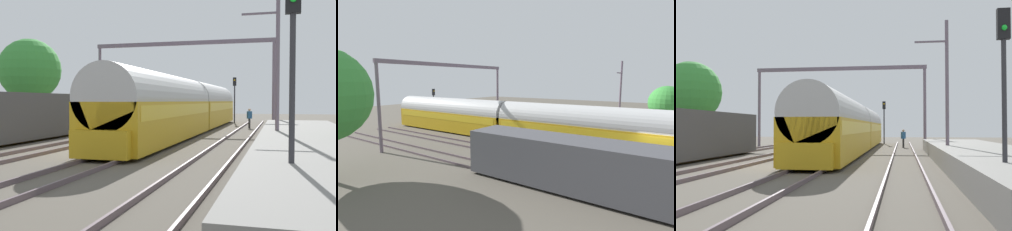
% 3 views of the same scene
% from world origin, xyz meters
% --- Properties ---
extents(ground, '(120.00, 120.00, 0.00)m').
position_xyz_m(ground, '(0.00, 0.00, 0.00)').
color(ground, '#575147').
extents(track_west, '(1.51, 60.00, 0.16)m').
position_xyz_m(track_west, '(-2.07, 0.00, 0.08)').
color(track_west, '#625259').
rests_on(track_west, ground).
extents(track_east, '(1.51, 60.00, 0.16)m').
position_xyz_m(track_east, '(2.07, 0.00, 0.08)').
color(track_east, '#625259').
rests_on(track_east, ground).
extents(track_far_east, '(1.52, 60.00, 0.16)m').
position_xyz_m(track_far_east, '(6.20, 0.00, 0.08)').
color(track_far_east, '#625259').
rests_on(track_far_east, ground).
extents(platform, '(4.40, 28.00, 0.90)m').
position_xyz_m(platform, '(10.02, 2.00, 0.45)').
color(platform, gray).
rests_on(platform, ground).
extents(passenger_train, '(2.93, 32.85, 3.82)m').
position_xyz_m(passenger_train, '(2.07, 13.83, 1.97)').
color(passenger_train, gold).
rests_on(passenger_train, ground).
extents(freight_car, '(2.80, 13.00, 2.70)m').
position_xyz_m(freight_car, '(-6.20, 3.35, 1.47)').
color(freight_car, '#47474C').
rests_on(freight_car, ground).
extents(person_crossing, '(0.46, 0.44, 1.73)m').
position_xyz_m(person_crossing, '(6.17, 19.15, 1.03)').
color(person_crossing, '#282828').
rests_on(person_crossing, ground).
extents(railway_signal_near, '(0.36, 0.30, 5.36)m').
position_xyz_m(railway_signal_near, '(9.00, -6.72, 3.41)').
color(railway_signal_near, '#2D2D33').
rests_on(railway_signal_near, ground).
extents(railway_signal_far, '(0.36, 0.30, 4.93)m').
position_xyz_m(railway_signal_far, '(3.98, 27.40, 3.17)').
color(railway_signal_far, '#2D2D33').
rests_on(railway_signal_far, ground).
extents(catenary_gantry, '(16.80, 0.28, 7.86)m').
position_xyz_m(catenary_gantry, '(0.00, 19.55, 5.92)').
color(catenary_gantry, slate).
rests_on(catenary_gantry, ground).
extents(catenary_pole_east_mid, '(1.90, 0.20, 8.00)m').
position_xyz_m(catenary_pole_east_mid, '(8.55, 4.26, 4.15)').
color(catenary_pole_east_mid, slate).
rests_on(catenary_pole_east_mid, ground).
extents(tree_west_background, '(5.71, 5.71, 8.12)m').
position_xyz_m(tree_west_background, '(-13.63, 16.02, 5.26)').
color(tree_west_background, '#4C3826').
rests_on(tree_west_background, ground).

